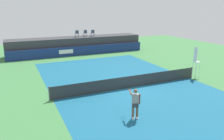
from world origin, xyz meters
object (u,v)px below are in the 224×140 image
object	(u,v)px
spectator_chair_far_left	(77,33)
tennis_player	(135,103)
umpire_chair	(196,60)
net_post_far	(191,72)
spectator_chair_center	(93,33)
net_post_near	(49,94)
spectator_chair_left	(85,33)
tennis_ball	(132,65)

from	to	relation	value
spectator_chair_far_left	tennis_player	xyz separation A→B (m)	(-2.37, -19.91, -1.73)
umpire_chair	net_post_far	world-z (taller)	umpire_chair
tennis_player	spectator_chair_center	bearing A→B (deg)	77.01
umpire_chair	tennis_player	distance (m)	9.95
spectator_chair_center	net_post_near	xyz separation A→B (m)	(-8.49, -15.02, -2.19)
net_post_far	net_post_near	bearing A→B (deg)	180.00
spectator_chair_center	net_post_near	world-z (taller)	spectator_chair_center
spectator_chair_left	tennis_player	size ratio (longest dim) A/B	0.50
tennis_player	net_post_near	bearing A→B (deg)	131.13
spectator_chair_left	net_post_near	bearing A→B (deg)	-116.15
net_post_far	tennis_player	xyz separation A→B (m)	(-8.42, -4.55, 0.46)
spectator_chair_center	spectator_chair_far_left	bearing A→B (deg)	171.04
net_post_near	tennis_player	distance (m)	6.06
spectator_chair_far_left	spectator_chair_center	size ratio (longest dim) A/B	1.00
spectator_chair_left	tennis_player	xyz separation A→B (m)	(-3.52, -19.81, -1.73)
spectator_chair_left	umpire_chair	bearing A→B (deg)	-70.83
spectator_chair_center	tennis_player	distance (m)	20.16
spectator_chair_left	net_post_near	distance (m)	17.14
spectator_chair_left	umpire_chair	distance (m)	16.18
tennis_player	tennis_ball	size ratio (longest dim) A/B	26.03
spectator_chair_left	tennis_ball	xyz separation A→B (m)	(2.22, -9.18, -2.66)
spectator_chair_far_left	net_post_far	distance (m)	16.65
umpire_chair	net_post_near	world-z (taller)	umpire_chair
tennis_player	net_post_far	bearing A→B (deg)	28.39
spectator_chair_center	tennis_ball	bearing A→B (deg)	-82.25
net_post_near	tennis_ball	bearing A→B (deg)	32.04
net_post_near	umpire_chair	bearing A→B (deg)	0.07
net_post_near	tennis_player	size ratio (longest dim) A/B	0.56
spectator_chair_left	spectator_chair_center	world-z (taller)	same
spectator_chair_center	net_post_far	size ratio (longest dim) A/B	0.89
net_post_far	tennis_ball	world-z (taller)	net_post_far
spectator_chair_far_left	net_post_near	xyz separation A→B (m)	(-6.35, -15.36, -2.19)
umpire_chair	tennis_player	size ratio (longest dim) A/B	1.56
tennis_player	spectator_chair_far_left	bearing A→B (deg)	83.21
umpire_chair	tennis_player	xyz separation A→B (m)	(-8.82, -4.57, -0.63)
umpire_chair	net_post_near	size ratio (longest dim) A/B	2.76
spectator_chair_center	tennis_ball	distance (m)	9.41
spectator_chair_left	umpire_chair	size ratio (longest dim) A/B	0.32
net_post_far	tennis_player	bearing A→B (deg)	-151.61
spectator_chair_far_left	tennis_ball	bearing A→B (deg)	-70.10
umpire_chair	tennis_ball	world-z (taller)	umpire_chair
spectator_chair_left	umpire_chair	world-z (taller)	spectator_chair_left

